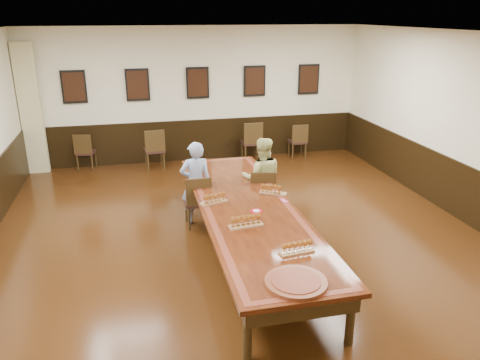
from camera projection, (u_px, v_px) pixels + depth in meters
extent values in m
cube|color=black|center=(247.00, 252.00, 7.21)|extent=(8.00, 10.00, 0.02)
cube|color=white|center=(249.00, 34.00, 6.12)|extent=(8.00, 10.00, 0.02)
cube|color=#F1EDC9|center=(198.00, 95.00, 11.26)|extent=(8.00, 0.02, 3.20)
imported|color=#4669B1|center=(196.00, 183.00, 7.96)|extent=(0.54, 0.36, 1.46)
imported|color=#CCD182|center=(262.00, 178.00, 8.22)|extent=(0.82, 0.69, 1.46)
cube|color=#D3467F|center=(284.00, 201.00, 7.15)|extent=(0.10, 0.16, 0.01)
cube|color=beige|center=(31.00, 110.00, 10.33)|extent=(0.45, 0.18, 2.90)
cube|color=black|center=(199.00, 140.00, 11.60)|extent=(7.98, 0.04, 1.00)
cube|color=black|center=(476.00, 200.00, 7.89)|extent=(0.04, 9.98, 1.00)
cube|color=#331308|center=(248.00, 209.00, 6.96)|extent=(1.40, 5.00, 0.06)
cube|color=brown|center=(248.00, 207.00, 6.95)|extent=(1.28, 4.88, 0.00)
cube|color=#331308|center=(248.00, 207.00, 6.95)|extent=(1.10, 4.70, 0.00)
cube|color=black|center=(248.00, 218.00, 7.01)|extent=(1.25, 4.85, 0.18)
cylinder|color=black|center=(247.00, 333.00, 4.84)|extent=(0.10, 0.10, 0.69)
cylinder|color=black|center=(351.00, 318.00, 5.09)|extent=(0.10, 0.10, 0.69)
cylinder|color=black|center=(190.00, 183.00, 9.09)|extent=(0.10, 0.10, 0.69)
cylinder|color=black|center=(248.00, 179.00, 9.34)|extent=(0.10, 0.10, 0.69)
cube|color=black|center=(74.00, 87.00, 10.49)|extent=(0.54, 0.03, 0.74)
cube|color=black|center=(74.00, 87.00, 10.48)|extent=(0.46, 0.01, 0.64)
cube|color=black|center=(137.00, 85.00, 10.79)|extent=(0.54, 0.03, 0.74)
cube|color=black|center=(137.00, 85.00, 10.78)|extent=(0.46, 0.01, 0.64)
cube|color=black|center=(198.00, 83.00, 11.09)|extent=(0.54, 0.03, 0.74)
cube|color=black|center=(198.00, 83.00, 11.07)|extent=(0.46, 0.01, 0.64)
cube|color=black|center=(255.00, 81.00, 11.39)|extent=(0.54, 0.03, 0.74)
cube|color=black|center=(255.00, 81.00, 11.37)|extent=(0.46, 0.01, 0.64)
cube|color=black|center=(309.00, 79.00, 11.69)|extent=(0.54, 0.03, 0.74)
cube|color=black|center=(309.00, 79.00, 11.67)|extent=(0.46, 0.01, 0.64)
cube|color=olive|center=(214.00, 202.00, 7.08)|extent=(0.45, 0.25, 0.03)
cube|color=olive|center=(273.00, 193.00, 7.44)|extent=(0.44, 0.32, 0.03)
cube|color=olive|center=(246.00, 226.00, 6.30)|extent=(0.48, 0.20, 0.03)
cube|color=olive|center=(297.00, 252.00, 5.61)|extent=(0.44, 0.18, 0.03)
cylinder|color=#AD0B1C|center=(256.00, 211.00, 6.77)|extent=(0.18, 0.18, 0.02)
cylinder|color=silver|center=(256.00, 211.00, 6.76)|extent=(0.10, 0.10, 0.01)
cylinder|color=#502010|center=(296.00, 282.00, 4.97)|extent=(0.69, 0.69, 0.04)
cylinder|color=brown|center=(296.00, 280.00, 4.96)|extent=(0.55, 0.55, 0.01)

